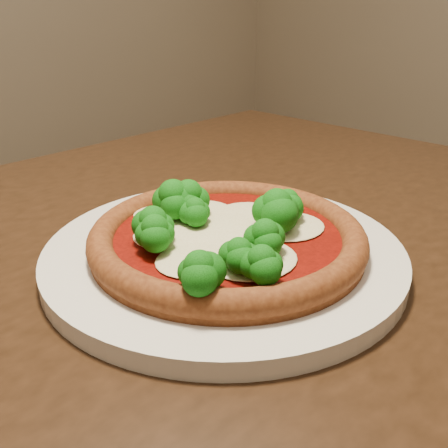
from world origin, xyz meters
TOP-DOWN VIEW (x-y plane):
  - dining_table at (0.07, 0.03)m, footprint 1.38×1.01m
  - plate at (0.13, -0.01)m, footprint 0.35×0.35m
  - pizza at (0.12, -0.01)m, footprint 0.27×0.27m

SIDE VIEW (x-z plane):
  - dining_table at x=0.07m, z-range 0.28..1.03m
  - plate at x=0.13m, z-range 0.75..0.77m
  - pizza at x=0.12m, z-range 0.75..0.82m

